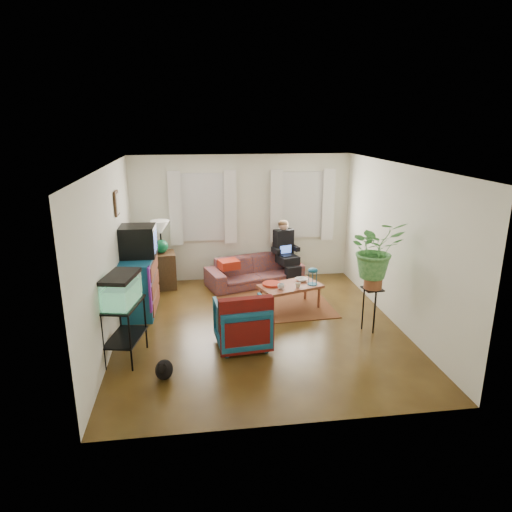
{
  "coord_description": "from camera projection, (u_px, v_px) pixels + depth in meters",
  "views": [
    {
      "loc": [
        -0.98,
        -6.72,
        3.23
      ],
      "look_at": [
        0.0,
        0.4,
        1.1
      ],
      "focal_mm": 32.0,
      "sensor_mm": 36.0,
      "label": 1
    }
  ],
  "objects": [
    {
      "name": "picture_frame",
      "position": [
        117.0,
        203.0,
        7.4
      ],
      "size": [
        0.04,
        0.32,
        0.4
      ],
      "primitive_type": "cube",
      "color": "#3D2616",
      "rests_on": "wall_left"
    },
    {
      "name": "coffee_table",
      "position": [
        290.0,
        297.0,
        8.13
      ],
      "size": [
        1.2,
        0.9,
        0.44
      ],
      "primitive_type": "cube",
      "rotation": [
        0.0,
        0.0,
        0.33
      ],
      "color": "brown",
      "rests_on": "floor"
    },
    {
      "name": "window_left",
      "position": [
        203.0,
        207.0,
        9.24
      ],
      "size": [
        1.08,
        0.04,
        1.38
      ],
      "primitive_type": "cube",
      "color": "white",
      "rests_on": "wall_back"
    },
    {
      "name": "curtains_left",
      "position": [
        203.0,
        208.0,
        9.17
      ],
      "size": [
        1.36,
        0.06,
        1.5
      ],
      "primitive_type": "cube",
      "color": "white",
      "rests_on": "wall_back"
    },
    {
      "name": "ceiling",
      "position": [
        260.0,
        166.0,
        6.69
      ],
      "size": [
        4.5,
        5.0,
        0.01
      ],
      "primitive_type": "cube",
      "color": "white",
      "rests_on": "wall_back"
    },
    {
      "name": "black_cat",
      "position": [
        164.0,
        368.0,
        5.93
      ],
      "size": [
        0.26,
        0.37,
        0.3
      ],
      "primitive_type": "ellipsoid",
      "rotation": [
        0.0,
        0.0,
        -0.09
      ],
      "color": "black",
      "rests_on": "floor"
    },
    {
      "name": "floor",
      "position": [
        259.0,
        327.0,
        7.43
      ],
      "size": [
        4.5,
        5.0,
        0.01
      ],
      "primitive_type": "cube",
      "color": "#4F2B14",
      "rests_on": "ground"
    },
    {
      "name": "curtains_right",
      "position": [
        303.0,
        206.0,
        9.43
      ],
      "size": [
        1.36,
        0.06,
        1.5
      ],
      "primitive_type": "cube",
      "color": "white",
      "rests_on": "wall_back"
    },
    {
      "name": "dresser",
      "position": [
        138.0,
        285.0,
        7.92
      ],
      "size": [
        0.59,
        1.12,
        0.99
      ],
      "primitive_type": "cube",
      "rotation": [
        0.0,
        0.0,
        -0.03
      ],
      "color": "#105A65",
      "rests_on": "floor"
    },
    {
      "name": "potted_plant",
      "position": [
        375.0,
        258.0,
        7.0
      ],
      "size": [
        0.88,
        0.78,
        0.91
      ],
      "primitive_type": "imported",
      "rotation": [
        0.0,
        0.0,
        0.09
      ],
      "color": "#599947",
      "rests_on": "plant_stand"
    },
    {
      "name": "wall_left",
      "position": [
        110.0,
        257.0,
        6.77
      ],
      "size": [
        0.01,
        5.0,
        2.6
      ],
      "primitive_type": "cube",
      "color": "silver",
      "rests_on": "floor"
    },
    {
      "name": "window_right",
      "position": [
        302.0,
        205.0,
        9.51
      ],
      "size": [
        1.08,
        0.04,
        1.38
      ],
      "primitive_type": "cube",
      "color": "white",
      "rests_on": "wall_back"
    },
    {
      "name": "snack_tray",
      "position": [
        272.0,
        284.0,
        8.06
      ],
      "size": [
        0.42,
        0.42,
        0.04
      ],
      "primitive_type": "cylinder",
      "rotation": [
        0.0,
        0.0,
        0.33
      ],
      "color": "#B21414",
      "rests_on": "coffee_table"
    },
    {
      "name": "birdcage",
      "position": [
        313.0,
        276.0,
        8.06
      ],
      "size": [
        0.22,
        0.22,
        0.31
      ],
      "primitive_type": null,
      "rotation": [
        0.0,
        0.0,
        0.33
      ],
      "color": "#115B6B",
      "rests_on": "coffee_table"
    },
    {
      "name": "crt_tv",
      "position": [
        137.0,
        241.0,
        7.81
      ],
      "size": [
        0.62,
        0.57,
        0.53
      ],
      "primitive_type": "cube",
      "rotation": [
        0.0,
        0.0,
        -0.03
      ],
      "color": "black",
      "rests_on": "dresser"
    },
    {
      "name": "side_table",
      "position": [
        163.0,
        270.0,
        9.12
      ],
      "size": [
        0.55,
        0.55,
        0.73
      ],
      "primitive_type": "cube",
      "rotation": [
        0.0,
        0.0,
        0.12
      ],
      "color": "#412118",
      "rests_on": "floor"
    },
    {
      "name": "aquarium",
      "position": [
        121.0,
        289.0,
        6.17
      ],
      "size": [
        0.5,
        0.74,
        0.44
      ],
      "primitive_type": "cube",
      "rotation": [
        0.0,
        0.0,
        -0.21
      ],
      "color": "#7FD899",
      "rests_on": "aquarium_stand"
    },
    {
      "name": "wall_back",
      "position": [
        242.0,
        218.0,
        9.44
      ],
      "size": [
        4.5,
        0.01,
        2.6
      ],
      "primitive_type": "cube",
      "color": "silver",
      "rests_on": "floor"
    },
    {
      "name": "wall_right",
      "position": [
        397.0,
        246.0,
        7.36
      ],
      "size": [
        0.01,
        5.0,
        2.6
      ],
      "primitive_type": "cube",
      "color": "silver",
      "rests_on": "floor"
    },
    {
      "name": "armchair",
      "position": [
        242.0,
        322.0,
        6.74
      ],
      "size": [
        0.82,
        0.78,
        0.77
      ],
      "primitive_type": "imported",
      "rotation": [
        0.0,
        0.0,
        3.25
      ],
      "color": "#105D60",
      "rests_on": "floor"
    },
    {
      "name": "wall_front",
      "position": [
        294.0,
        317.0,
        4.69
      ],
      "size": [
        4.5,
        0.01,
        2.6
      ],
      "primitive_type": "cube",
      "color": "silver",
      "rests_on": "floor"
    },
    {
      "name": "aquarium_stand",
      "position": [
        125.0,
        332.0,
        6.35
      ],
      "size": [
        0.56,
        0.81,
        0.83
      ],
      "primitive_type": "cube",
      "rotation": [
        0.0,
        0.0,
        -0.21
      ],
      "color": "black",
      "rests_on": "floor"
    },
    {
      "name": "area_rug",
      "position": [
        274.0,
        305.0,
        8.34
      ],
      "size": [
        2.09,
        1.72,
        0.01
      ],
      "primitive_type": "cube",
      "rotation": [
        0.0,
        0.0,
        0.06
      ],
      "color": "maroon",
      "rests_on": "floor"
    },
    {
      "name": "sofa",
      "position": [
        255.0,
        267.0,
        9.3
      ],
      "size": [
        2.08,
        1.29,
        0.76
      ],
      "primitive_type": "imported",
      "rotation": [
        0.0,
        0.0,
        0.29
      ],
      "color": "brown",
      "rests_on": "floor"
    },
    {
      "name": "plant_stand",
      "position": [
        371.0,
        309.0,
        7.24
      ],
      "size": [
        0.33,
        0.33,
        0.72
      ],
      "primitive_type": "cube",
      "rotation": [
        0.0,
        0.0,
        0.09
      ],
      "color": "black",
      "rests_on": "floor"
    },
    {
      "name": "seated_person",
      "position": [
        285.0,
        253.0,
        9.52
      ],
      "size": [
        0.64,
        0.71,
        1.16
      ],
      "primitive_type": null,
      "rotation": [
        0.0,
        0.0,
        0.29
      ],
      "color": "black",
      "rests_on": "sofa"
    },
    {
      "name": "cup_a",
      "position": [
        281.0,
        286.0,
        7.87
      ],
      "size": [
        0.15,
        0.15,
        0.1
      ],
      "primitive_type": "imported",
      "rotation": [
        0.0,
        0.0,
        0.33
      ],
      "color": "white",
      "rests_on": "coffee_table"
    },
    {
      "name": "serape_throw",
      "position": [
        246.0,
        320.0,
        6.41
      ],
      "size": [
        0.79,
        0.26,
        0.64
      ],
      "primitive_type": "cube",
      "rotation": [
        0.0,
        0.0,
        0.1
      ],
      "color": "#9E0A0A",
      "rests_on": "armchair"
    },
    {
      "name": "bowl",
      "position": [
        301.0,
        280.0,
        8.27
      ],
      "size": [
        0.27,
        0.27,
        0.05
      ],
      "primitive_type": "imported",
      "rotation": [
        0.0,
        0.0,
        0.33
      ],
      "color": "white",
      "rests_on": "coffee_table"
    },
    {
      "name": "cup_b",
      "position": [
        298.0,
        285.0,
        7.93
      ],
      "size": [
        0.12,
        0.12,
        0.09
      ],
      "primitive_type": "imported",
      "rotation": [
        0.0,
        0.0,
        0.33
      ],
      "color": "beige",
      "rests_on": "coffee_table"
    },
    {
      "name": "table_lamp",
      "position": [
        161.0,
        238.0,
        8.93
      ],
      "size": [
        0.41,
        0.41,
        0.66
      ],
      "primitive_type": null,
      "rotation": [
        0.0,
        0.0,
        0.12
      ],
      "color": "white",
      "rests_on": "side_table"
    }
  ]
}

